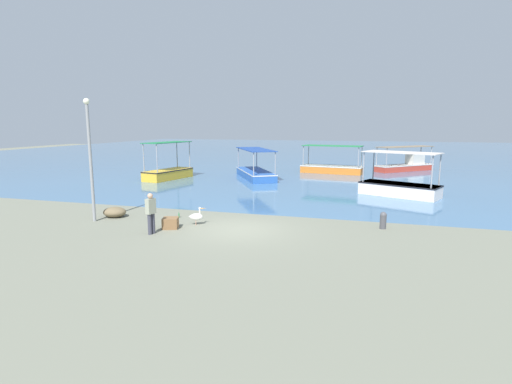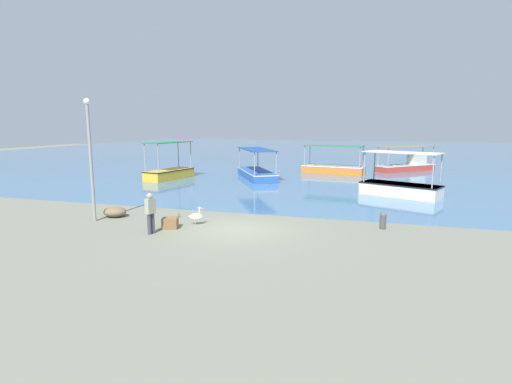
{
  "view_description": "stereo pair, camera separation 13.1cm",
  "coord_description": "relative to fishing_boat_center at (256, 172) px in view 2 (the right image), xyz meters",
  "views": [
    {
      "loc": [
        5.27,
        -15.6,
        4.44
      ],
      "look_at": [
        -0.11,
        2.97,
        1.13
      ],
      "focal_mm": 28.0,
      "sensor_mm": 36.0,
      "label": 1
    },
    {
      "loc": [
        5.4,
        -15.56,
        4.44
      ],
      "look_at": [
        -0.11,
        2.97,
        1.13
      ],
      "focal_mm": 28.0,
      "sensor_mm": 36.0,
      "label": 2
    }
  ],
  "objects": [
    {
      "name": "mooring_bollard",
      "position": [
        9.79,
        -14.02,
        -0.1
      ],
      "size": [
        0.29,
        0.29,
        0.74
      ],
      "color": "#47474C",
      "rests_on": "ground"
    },
    {
      "name": "ground",
      "position": [
        3.91,
        -15.88,
        -0.49
      ],
      "size": [
        120.0,
        120.0,
        0.0
      ],
      "primitive_type": "plane",
      "color": "slate"
    },
    {
      "name": "harbor_water",
      "position": [
        3.91,
        32.12,
        -0.49
      ],
      "size": [
        110.0,
        90.0,
        0.0
      ],
      "primitive_type": "cube",
      "color": "teal",
      "rests_on": "ground"
    },
    {
      "name": "fishing_boat_center",
      "position": [
        0.0,
        0.0,
        0.0
      ],
      "size": [
        4.95,
        6.7,
        2.4
      ],
      "color": "#2B5DAF",
      "rests_on": "harbor_water"
    },
    {
      "name": "glass_bottle",
      "position": [
        0.43,
        -14.58,
        -0.38
      ],
      "size": [
        0.07,
        0.07,
        0.27
      ],
      "color": "#3F7F4C",
      "rests_on": "ground"
    },
    {
      "name": "fishing_boat_outer",
      "position": [
        10.94,
        -5.47,
        0.07
      ],
      "size": [
        5.03,
        3.54,
        2.73
      ],
      "color": "white",
      "rests_on": "harbor_water"
    },
    {
      "name": "net_pile",
      "position": [
        -2.61,
        -15.32,
        -0.25
      ],
      "size": [
        1.12,
        0.95,
        0.48
      ],
      "primitive_type": "ellipsoid",
      "color": "brown",
      "rests_on": "ground"
    },
    {
      "name": "fishing_boat_far_right",
      "position": [
        5.75,
        5.29,
        0.02
      ],
      "size": [
        5.74,
        2.68,
        2.51
      ],
      "color": "orange",
      "rests_on": "harbor_water"
    },
    {
      "name": "fishing_boat_near_right",
      "position": [
        -6.65,
        -2.51,
        0.09
      ],
      "size": [
        2.53,
        4.8,
        2.99
      ],
      "color": "gold",
      "rests_on": "harbor_water"
    },
    {
      "name": "pelican",
      "position": [
        1.82,
        -15.62,
        -0.11
      ],
      "size": [
        0.76,
        0.49,
        0.8
      ],
      "color": "#E0997A",
      "rests_on": "ground"
    },
    {
      "name": "cargo_crate",
      "position": [
        1.0,
        -16.49,
        -0.26
      ],
      "size": [
        0.8,
        0.78,
        0.46
      ],
      "primitive_type": "cube",
      "rotation": [
        0.0,
        0.0,
        0.32
      ],
      "color": "brown",
      "rests_on": "ground"
    },
    {
      "name": "fishing_boat_near_left",
      "position": [
        12.4,
        9.2,
        0.09
      ],
      "size": [
        5.72,
        5.45,
        2.32
      ],
      "color": "#C33E2E",
      "rests_on": "harbor_water"
    },
    {
      "name": "lamp_post",
      "position": [
        -2.99,
        -16.31,
        2.64
      ],
      "size": [
        0.28,
        0.28,
        5.56
      ],
      "color": "gray",
      "rests_on": "ground"
    },
    {
      "name": "fisherman_standing",
      "position": [
        0.7,
        -17.51,
        0.42
      ],
      "size": [
        0.32,
        0.44,
        1.69
      ],
      "color": "#3D3E4C",
      "rests_on": "ground"
    }
  ]
}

